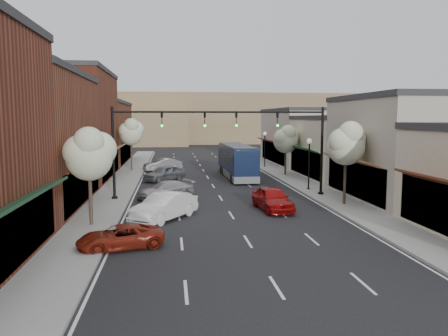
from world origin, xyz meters
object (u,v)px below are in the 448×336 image
object	(u,v)px
tree_right_far	(286,139)
tree_left_near	(90,153)
red_hatchback	(272,199)
signal_mast_left	(146,139)
lamp_post_far	(265,144)
tree_right_near	(347,143)
parked_car_c	(166,190)
coach_bus	(237,161)
signal_mast_right	(293,138)
tree_left_far	(131,132)
parked_car_d	(164,173)
lamp_post_near	(309,156)
parked_car_b	(164,206)
parked_car_e	(163,165)
parked_car_a	(120,237)

from	to	relation	value
tree_right_far	tree_left_near	xyz separation A→B (m)	(-16.60, -20.00, 0.23)
red_hatchback	tree_left_near	bearing A→B (deg)	-169.41
signal_mast_left	lamp_post_far	world-z (taller)	signal_mast_left
signal_mast_left	tree_right_far	size ratio (longest dim) A/B	1.51
tree_right_near	parked_car_c	distance (m)	13.90
signal_mast_left	coach_bus	size ratio (longest dim) A/B	0.74
tree_right_far	signal_mast_right	bearing A→B (deg)	-102.85
signal_mast_right	red_hatchback	size ratio (longest dim) A/B	1.76
tree_left_far	red_hatchback	world-z (taller)	tree_left_far
signal_mast_left	parked_car_c	xyz separation A→B (m)	(1.41, 0.52, -3.97)
tree_right_far	parked_car_c	world-z (taller)	tree_right_far
lamp_post_far	parked_car_d	bearing A→B (deg)	-140.27
lamp_post_near	parked_car_b	bearing A→B (deg)	-142.44
parked_car_d	parked_car_e	bearing A→B (deg)	137.75
tree_right_near	tree_left_far	xyz separation A→B (m)	(-16.60, 22.00, 0.15)
coach_bus	tree_right_far	bearing A→B (deg)	5.55
tree_right_far	lamp_post_near	bearing A→B (deg)	-93.31
tree_left_near	lamp_post_far	world-z (taller)	tree_left_near
signal_mast_left	tree_left_far	distance (m)	18.14
parked_car_a	tree_left_far	bearing A→B (deg)	167.96
lamp_post_near	tree_right_near	bearing A→B (deg)	-85.23
signal_mast_left	tree_left_far	xyz separation A→B (m)	(-2.63, 17.95, -0.02)
parked_car_d	coach_bus	bearing A→B (deg)	56.88
tree_right_near	parked_car_a	world-z (taller)	tree_right_near
lamp_post_far	parked_car_e	size ratio (longest dim) A/B	1.01
lamp_post_far	parked_car_b	world-z (taller)	lamp_post_far
lamp_post_far	parked_car_a	bearing A→B (deg)	-113.35
signal_mast_left	parked_car_d	distance (m)	10.63
tree_left_near	red_hatchback	world-z (taller)	tree_left_near
lamp_post_far	coach_bus	bearing A→B (deg)	-119.06
signal_mast_left	tree_left_far	size ratio (longest dim) A/B	1.34
signal_mast_right	parked_car_a	world-z (taller)	signal_mast_right
coach_bus	parked_car_a	distance (m)	25.48
signal_mast_left	parked_car_d	world-z (taller)	signal_mast_left
signal_mast_left	parked_car_a	distance (m)	13.08
red_hatchback	parked_car_b	bearing A→B (deg)	-170.58
lamp_post_near	parked_car_a	size ratio (longest dim) A/B	1.10
parked_car_a	parked_car_c	distance (m)	13.10
lamp_post_far	parked_car_e	world-z (taller)	lamp_post_far
lamp_post_near	parked_car_e	bearing A→B (deg)	128.67
tree_left_far	parked_car_c	xyz separation A→B (m)	(4.04, -17.42, -3.95)
lamp_post_near	parked_car_a	bearing A→B (deg)	-133.17
tree_left_near	parked_car_a	distance (m)	6.06
signal_mast_right	tree_right_near	bearing A→B (deg)	-56.09
parked_car_e	tree_right_far	bearing A→B (deg)	43.92
red_hatchback	signal_mast_right	bearing A→B (deg)	55.44
signal_mast_right	signal_mast_left	xyz separation A→B (m)	(-11.24, 0.00, 0.00)
coach_bus	parked_car_c	world-z (taller)	coach_bus
tree_right_far	parked_car_e	bearing A→B (deg)	154.58
lamp_post_far	red_hatchback	world-z (taller)	lamp_post_far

